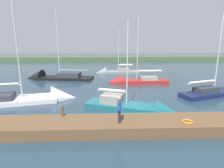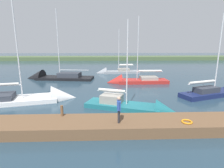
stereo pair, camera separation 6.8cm
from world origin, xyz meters
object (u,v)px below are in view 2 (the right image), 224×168
object	(u,v)px
mooring_post_far	(62,111)
sailboat_mid_channel	(131,82)
sailboat_far_right	(138,108)
person_on_dock	(119,108)
sailboat_near_dock	(113,73)
sailboat_inner_slip	(218,94)
sailboat_behind_pier	(51,78)
life_ring_buoy	(187,122)
sailboat_outer_mooring	(37,100)

from	to	relation	value
mooring_post_far	sailboat_mid_channel	xyz separation A→B (m)	(-6.48, -13.43, -0.90)
sailboat_far_right	person_on_dock	world-z (taller)	sailboat_far_right
sailboat_mid_channel	sailboat_near_dock	world-z (taller)	sailboat_mid_channel
sailboat_mid_channel	sailboat_inner_slip	distance (m)	10.72
sailboat_behind_pier	sailboat_inner_slip	size ratio (longest dim) A/B	1.29
sailboat_behind_pier	sailboat_inner_slip	distance (m)	22.99
life_ring_buoy	sailboat_inner_slip	world-z (taller)	sailboat_inner_slip
life_ring_buoy	sailboat_outer_mooring	size ratio (longest dim) A/B	0.06
sailboat_behind_pier	sailboat_mid_channel	size ratio (longest dim) A/B	1.17
sailboat_far_right	sailboat_inner_slip	size ratio (longest dim) A/B	0.89
life_ring_buoy	sailboat_behind_pier	size ratio (longest dim) A/B	0.06
sailboat_inner_slip	person_on_dock	world-z (taller)	sailboat_inner_slip
life_ring_buoy	sailboat_near_dock	world-z (taller)	sailboat_near_dock
sailboat_near_dock	sailboat_outer_mooring	distance (m)	18.51
sailboat_behind_pier	person_on_dock	bearing A→B (deg)	125.32
sailboat_behind_pier	sailboat_far_right	world-z (taller)	sailboat_behind_pier
mooring_post_far	sailboat_near_dock	xyz separation A→B (m)	(-4.36, -22.23, -0.92)
sailboat_mid_channel	person_on_dock	world-z (taller)	sailboat_mid_channel
person_on_dock	sailboat_outer_mooring	bearing A→B (deg)	-38.91
sailboat_mid_channel	person_on_dock	bearing A→B (deg)	78.47
life_ring_buoy	sailboat_behind_pier	distance (m)	22.68
mooring_post_far	life_ring_buoy	distance (m)	7.94
sailboat_mid_channel	sailboat_far_right	world-z (taller)	sailboat_mid_channel
sailboat_outer_mooring	person_on_dock	distance (m)	10.10
life_ring_buoy	sailboat_outer_mooring	xyz separation A→B (m)	(11.53, -6.89, -0.64)
sailboat_inner_slip	sailboat_outer_mooring	distance (m)	18.74
sailboat_mid_channel	sailboat_outer_mooring	distance (m)	12.87
sailboat_far_right	sailboat_near_dock	world-z (taller)	sailboat_near_dock
sailboat_far_right	sailboat_behind_pier	bearing A→B (deg)	149.31
sailboat_far_right	life_ring_buoy	bearing A→B (deg)	-40.38
life_ring_buoy	person_on_dock	world-z (taller)	person_on_dock
sailboat_far_right	mooring_post_far	bearing A→B (deg)	-133.14
sailboat_near_dock	person_on_dock	distance (m)	23.42
sailboat_near_dock	sailboat_outer_mooring	size ratio (longest dim) A/B	0.79
mooring_post_far	sailboat_near_dock	distance (m)	22.67
mooring_post_far	sailboat_mid_channel	size ratio (longest dim) A/B	0.07
life_ring_buoy	sailboat_behind_pier	bearing A→B (deg)	-53.25
sailboat_outer_mooring	sailboat_inner_slip	bearing A→B (deg)	-9.20
sailboat_mid_channel	sailboat_inner_slip	bearing A→B (deg)	141.84
mooring_post_far	sailboat_outer_mooring	size ratio (longest dim) A/B	0.06
mooring_post_far	sailboat_behind_pier	bearing A→B (deg)	-71.18
sailboat_far_right	person_on_dock	distance (m)	4.57
sailboat_inner_slip	sailboat_near_dock	size ratio (longest dim) A/B	1.02
sailboat_behind_pier	mooring_post_far	bearing A→B (deg)	116.49
life_ring_buoy	person_on_dock	size ratio (longest dim) A/B	0.41
life_ring_buoy	person_on_dock	bearing A→B (deg)	-2.50
mooring_post_far	sailboat_outer_mooring	bearing A→B (deg)	-56.33
mooring_post_far	sailboat_inner_slip	size ratio (longest dim) A/B	0.08
sailboat_far_right	sailboat_inner_slip	distance (m)	10.30
mooring_post_far	person_on_dock	xyz separation A→B (m)	(-3.68, 1.14, 0.57)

